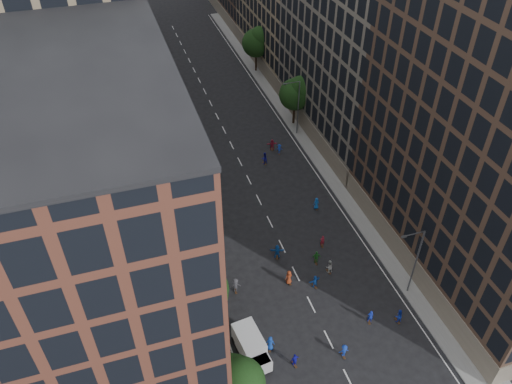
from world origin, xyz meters
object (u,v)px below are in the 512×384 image
Objects in this scene: skater_1 at (370,317)px; skater_2 at (398,316)px; streetlamp_near at (415,259)px; cargo_van at (251,347)px; streetlamp_far at (297,105)px; skater_0 at (270,344)px.

skater_1 is 2.88m from skater_2.
cargo_van is (-18.18, -2.32, -3.79)m from streetlamp_near.
streetlamp_near reaches higher than skater_2.
skater_0 is (-16.24, -35.22, -4.30)m from streetlamp_far.
cargo_van is (-18.18, -35.32, -3.79)m from streetlamp_far.
skater_0 reaches higher than skater_1.
streetlamp_near is 5.20× the size of skater_0.
streetlamp_near is at bearing -134.97° from skater_2.
streetlamp_near is at bearing -90.00° from streetlamp_far.
skater_1 is (10.69, -0.06, -0.06)m from skater_0.
streetlamp_far reaches higher than skater_1.
skater_0 is 13.47m from skater_2.
cargo_van is at bearing 19.80° from skater_1.
streetlamp_far is at bearing 55.76° from cargo_van.
skater_2 is (-2.80, -3.12, -4.32)m from streetlamp_near.
streetlamp_near is 7.42m from skater_1.
cargo_van is at bearing -172.74° from streetlamp_near.
streetlamp_far is 39.90m from cargo_van.
streetlamp_far reaches higher than cargo_van.
skater_0 is at bearing -172.23° from streetlamp_near.
streetlamp_near is 1.00× the size of streetlamp_far.
cargo_van is 3.17× the size of skater_1.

